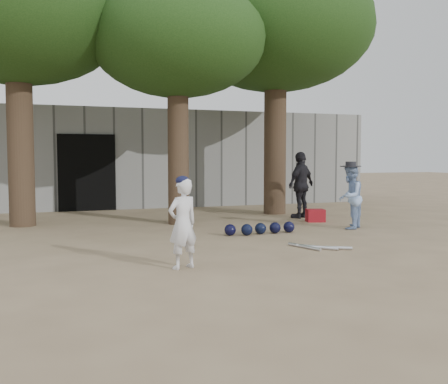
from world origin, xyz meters
name	(u,v)px	position (x,y,z in m)	size (l,w,h in m)	color
ground	(208,261)	(0.00, 0.00, 0.00)	(70.00, 70.00, 0.00)	#937C5E
boy_player	(183,224)	(-0.47, -0.36, 0.63)	(0.46, 0.30, 1.25)	silver
spectator_blue	(350,197)	(3.89, 2.20, 0.69)	(0.67, 0.52, 1.38)	#8DABDA
spectator_dark	(301,185)	(3.80, 4.27, 0.84)	(0.98, 0.41, 1.68)	black
red_bag	(315,215)	(3.78, 3.48, 0.15)	(0.42, 0.32, 0.30)	maroon
back_building	(118,158)	(0.00, 10.33, 1.50)	(16.00, 5.24, 3.00)	gray
helmet_row	(261,229)	(1.77, 2.12, 0.12)	(1.51, 0.31, 0.23)	black
bat_pile	(317,247)	(2.04, 0.34, 0.03)	(0.83, 0.78, 0.06)	silver
tree_row	(175,27)	(0.74, 5.02, 4.69)	(11.40, 5.80, 6.69)	brown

